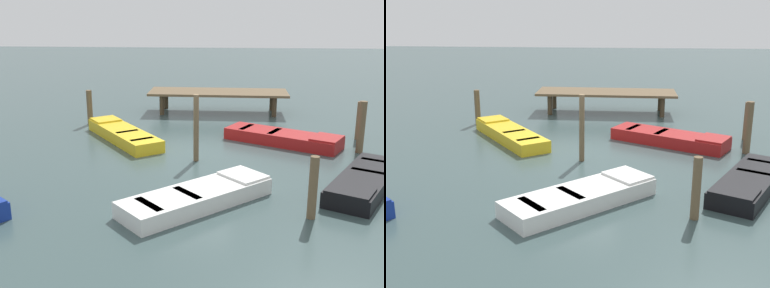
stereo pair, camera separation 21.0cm
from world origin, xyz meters
TOP-DOWN VIEW (x-y plane):
  - ground_plane at (0.00, 0.00)m, footprint 80.00×80.00m
  - dock_segment at (0.69, 6.30)m, footprint 6.04×1.97m
  - rowboat_yellow at (-2.54, 1.52)m, footprint 3.30×3.99m
  - rowboat_black at (4.67, -2.62)m, footprint 2.80×3.83m
  - rowboat_white at (0.44, -3.98)m, footprint 3.67×3.50m
  - rowboat_red at (3.03, 1.48)m, footprint 4.02×2.94m
  - mooring_piling_near_right at (3.00, -4.52)m, footprint 0.20×0.20m
  - mooring_piling_far_left at (-4.35, 3.74)m, footprint 0.22×0.22m
  - mooring_piling_mid_left at (5.74, 2.25)m, footprint 0.22×0.22m
  - mooring_piling_far_right at (0.17, -0.62)m, footprint 0.16×0.16m
  - mooring_piling_near_left at (5.37, 0.61)m, footprint 0.23×0.23m

SIDE VIEW (x-z plane):
  - ground_plane at x=0.00m, z-range 0.00..0.00m
  - rowboat_yellow at x=-2.54m, z-range -0.01..0.45m
  - rowboat_red at x=3.03m, z-range -0.01..0.45m
  - rowboat_white at x=0.44m, z-range -0.01..0.45m
  - rowboat_black at x=4.67m, z-range -0.01..0.45m
  - mooring_piling_mid_left at x=5.74m, z-range 0.00..1.35m
  - mooring_piling_far_left at x=-4.35m, z-range 0.00..1.37m
  - mooring_piling_near_right at x=3.00m, z-range 0.00..1.45m
  - mooring_piling_near_left at x=5.37m, z-range 0.00..1.68m
  - dock_segment at x=0.69m, z-range 0.37..1.32m
  - mooring_piling_far_right at x=0.17m, z-range 0.00..2.05m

